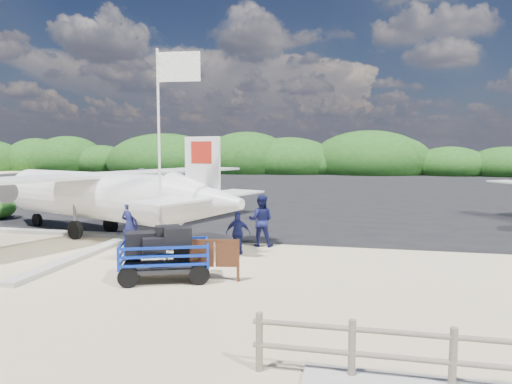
% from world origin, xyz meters
% --- Properties ---
extents(ground, '(160.00, 160.00, 0.00)m').
position_xyz_m(ground, '(0.00, 0.00, 0.00)').
color(ground, beige).
extents(asphalt_apron, '(90.00, 50.00, 0.04)m').
position_xyz_m(asphalt_apron, '(0.00, 30.00, 0.00)').
color(asphalt_apron, '#B2B2B2').
rests_on(asphalt_apron, ground).
extents(vegetation_band, '(124.00, 8.00, 4.40)m').
position_xyz_m(vegetation_band, '(0.00, 55.00, 0.00)').
color(vegetation_band, '#B2B2B2').
rests_on(vegetation_band, ground).
extents(baggage_cart, '(2.98, 2.31, 1.31)m').
position_xyz_m(baggage_cart, '(-0.64, -0.44, 0.00)').
color(baggage_cart, '#0A29A4').
rests_on(baggage_cart, ground).
extents(flagpole, '(1.39, 0.68, 6.74)m').
position_xyz_m(flagpole, '(-1.51, 1.25, 0.00)').
color(flagpole, white).
rests_on(flagpole, ground).
extents(signboard, '(1.47, 0.39, 1.21)m').
position_xyz_m(signboard, '(0.74, -0.23, 0.00)').
color(signboard, '#4D2916').
rests_on(signboard, ground).
extents(crew_a, '(0.66, 0.45, 1.77)m').
position_xyz_m(crew_a, '(-3.56, 3.09, 0.89)').
color(crew_a, '#131749').
rests_on(crew_a, ground).
extents(crew_b, '(0.99, 0.79, 1.96)m').
position_xyz_m(crew_b, '(1.08, 4.52, 0.98)').
color(crew_b, '#131749').
rests_on(crew_b, ground).
extents(crew_c, '(0.91, 0.45, 1.49)m').
position_xyz_m(crew_c, '(0.56, 3.09, 0.75)').
color(crew_c, '#131749').
rests_on(crew_c, ground).
extents(aircraft_large, '(22.48, 22.48, 5.19)m').
position_xyz_m(aircraft_large, '(10.05, 18.87, 0.00)').
color(aircraft_large, '#B2B2B2').
rests_on(aircraft_large, ground).
extents(aircraft_small, '(11.21, 11.21, 2.91)m').
position_xyz_m(aircraft_small, '(-10.90, 30.02, 0.00)').
color(aircraft_small, '#B2B2B2').
rests_on(aircraft_small, ground).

